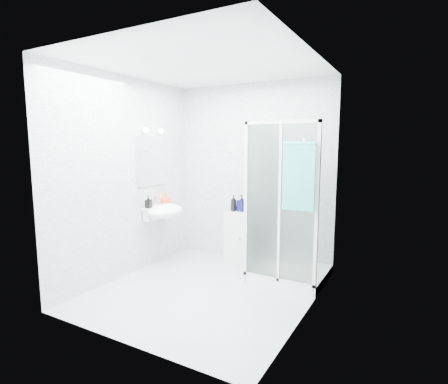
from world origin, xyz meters
The scene contains 12 objects.
room centered at (0.00, 0.00, 1.30)m, with size 2.40×2.60×2.60m.
shower_enclosure centered at (0.67, 0.77, 0.45)m, with size 0.90×0.95×2.00m.
wall_basin centered at (-0.99, 0.45, 0.80)m, with size 0.46×0.56×0.35m.
mirror centered at (-1.19, 0.45, 1.50)m, with size 0.02×0.60×0.70m, color white.
vanity_lights centered at (-1.14, 0.45, 1.92)m, with size 0.10×0.40×0.08m.
wall_hooks centered at (-0.25, 1.26, 1.62)m, with size 0.23×0.06×0.03m.
storage_cabinet centered at (-0.10, 1.05, 0.39)m, with size 0.32×0.35×0.77m.
hand_towel centered at (0.98, 0.36, 1.40)m, with size 0.36×0.05×0.76m.
shampoo_bottle_a centered at (-0.17, 1.03, 0.89)m, with size 0.09×0.09×0.24m, color black.
shampoo_bottle_b centered at (-0.06, 1.08, 0.89)m, with size 0.11×0.11×0.24m, color #0B0C47.
soap_dispenser_orange centered at (-1.06, 0.59, 0.96)m, with size 0.14×0.14×0.19m, color #FF371E.
soap_dispenser_black centered at (-1.09, 0.26, 0.95)m, with size 0.08×0.08×0.17m, color black.
Camera 1 is at (2.13, -3.37, 1.73)m, focal length 28.00 mm.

